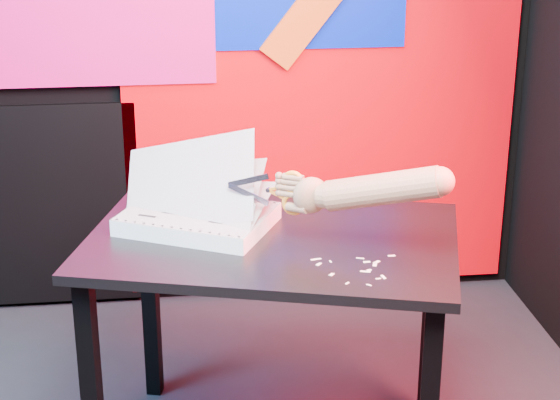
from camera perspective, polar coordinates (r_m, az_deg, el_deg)
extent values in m
cube|color=#CF0009|center=(3.80, 2.55, 5.95)|extent=(1.60, 0.02, 1.60)
cube|color=black|center=(2.76, -11.41, -11.45)|extent=(0.06, 0.06, 0.72)
cube|color=black|center=(3.25, -7.89, -6.08)|extent=(0.06, 0.06, 0.72)
cube|color=black|center=(3.13, 9.11, -7.27)|extent=(0.06, 0.06, 0.72)
cube|color=black|center=(2.73, -0.47, -2.53)|extent=(1.22, 0.97, 0.03)
cube|color=white|center=(2.79, -5.04, -1.17)|extent=(0.51, 0.46, 0.05)
cube|color=white|center=(2.78, -5.06, -0.68)|extent=(0.51, 0.46, 0.00)
cube|color=white|center=(2.78, -5.06, -0.59)|extent=(0.49, 0.45, 0.13)
cube|color=white|center=(2.79, -5.29, -0.03)|extent=(0.45, 0.41, 0.22)
cube|color=white|center=(2.79, -5.54, 0.98)|extent=(0.40, 0.36, 0.31)
cylinder|color=black|center=(2.75, -9.92, -1.17)|extent=(0.01, 0.01, 0.00)
cylinder|color=black|center=(2.74, -9.38, -1.25)|extent=(0.01, 0.01, 0.00)
cylinder|color=black|center=(2.72, -8.84, -1.33)|extent=(0.01, 0.01, 0.00)
cylinder|color=black|center=(2.71, -8.29, -1.41)|extent=(0.01, 0.01, 0.00)
cylinder|color=black|center=(2.70, -7.74, -1.49)|extent=(0.01, 0.01, 0.00)
cylinder|color=black|center=(2.68, -7.18, -1.57)|extent=(0.01, 0.01, 0.00)
cylinder|color=black|center=(2.67, -6.61, -1.66)|extent=(0.01, 0.01, 0.00)
cylinder|color=black|center=(2.66, -6.05, -1.74)|extent=(0.01, 0.01, 0.00)
cylinder|color=black|center=(2.65, -5.47, -1.82)|extent=(0.01, 0.01, 0.00)
cylinder|color=black|center=(2.64, -4.89, -1.91)|extent=(0.01, 0.01, 0.00)
cylinder|color=black|center=(2.62, -4.31, -1.99)|extent=(0.01, 0.01, 0.00)
cylinder|color=black|center=(2.61, -3.72, -2.08)|extent=(0.01, 0.01, 0.00)
cylinder|color=black|center=(2.60, -3.12, -2.16)|extent=(0.01, 0.01, 0.00)
cylinder|color=black|center=(2.59, -2.52, -2.25)|extent=(0.01, 0.01, 0.00)
cylinder|color=black|center=(2.98, -7.26, 0.71)|extent=(0.01, 0.01, 0.00)
cylinder|color=black|center=(2.97, -6.75, 0.65)|extent=(0.01, 0.01, 0.00)
cylinder|color=black|center=(2.96, -6.24, 0.58)|extent=(0.01, 0.01, 0.00)
cylinder|color=black|center=(2.95, -5.72, 0.52)|extent=(0.01, 0.01, 0.00)
cylinder|color=black|center=(2.93, -5.20, 0.45)|extent=(0.01, 0.01, 0.00)
cylinder|color=black|center=(2.92, -4.68, 0.39)|extent=(0.01, 0.01, 0.00)
cylinder|color=black|center=(2.91, -4.15, 0.32)|extent=(0.01, 0.01, 0.00)
cylinder|color=black|center=(2.90, -3.62, 0.25)|extent=(0.01, 0.01, 0.00)
cylinder|color=black|center=(2.89, -3.09, 0.18)|extent=(0.01, 0.01, 0.00)
cylinder|color=black|center=(2.88, -2.55, 0.11)|extent=(0.01, 0.01, 0.00)
cylinder|color=black|center=(2.87, -2.00, 0.04)|extent=(0.01, 0.01, 0.00)
cylinder|color=black|center=(2.86, -1.45, -0.03)|extent=(0.01, 0.01, 0.00)
cylinder|color=black|center=(2.85, -0.90, -0.10)|extent=(0.01, 0.01, 0.00)
cylinder|color=black|center=(2.84, -0.35, -0.17)|extent=(0.01, 0.01, 0.00)
cube|color=black|center=(2.87, -6.40, -0.04)|extent=(0.07, 0.04, 0.00)
cube|color=black|center=(2.80, -4.37, -0.48)|extent=(0.05, 0.03, 0.00)
cube|color=black|center=(2.76, -6.27, -0.85)|extent=(0.09, 0.05, 0.00)
cube|color=black|center=(2.69, -3.94, -1.36)|extent=(0.04, 0.03, 0.00)
cube|color=black|center=(2.76, -8.10, -0.96)|extent=(0.05, 0.03, 0.00)
cube|color=#B3B6D8|center=(2.67, -1.95, 1.19)|extent=(0.12, 0.06, 0.06)
cube|color=#B3B6D8|center=(2.69, -1.94, 0.36)|extent=(0.12, 0.06, 0.06)
cylinder|color=#B3B6D8|center=(2.66, -0.72, 0.62)|extent=(0.02, 0.02, 0.01)
cube|color=orange|center=(2.65, -0.26, 0.39)|extent=(0.05, 0.03, 0.02)
cube|color=orange|center=(2.65, -0.26, 0.73)|extent=(0.05, 0.03, 0.02)
torus|color=orange|center=(2.62, 0.81, 1.09)|extent=(0.07, 0.04, 0.07)
torus|color=orange|center=(2.64, 0.80, -0.24)|extent=(0.07, 0.04, 0.07)
ellipsoid|color=#A1754E|center=(2.62, 1.90, 0.28)|extent=(0.10, 0.06, 0.11)
cylinder|color=#A1754E|center=(2.63, 0.81, 0.34)|extent=(0.08, 0.05, 0.02)
cylinder|color=#A1754E|center=(2.63, 0.81, 0.73)|extent=(0.07, 0.05, 0.02)
cylinder|color=#A1754E|center=(2.62, 0.81, 1.08)|extent=(0.07, 0.05, 0.02)
cylinder|color=#A1754E|center=(2.62, 0.81, 1.38)|extent=(0.06, 0.05, 0.02)
cylinder|color=#A1754E|center=(2.63, 1.03, -0.49)|extent=(0.07, 0.06, 0.03)
cylinder|color=#A1754E|center=(2.60, 2.96, 0.23)|extent=(0.09, 0.09, 0.07)
cylinder|color=#A1754E|center=(2.55, 6.27, 0.67)|extent=(0.33, 0.23, 0.17)
sphere|color=#A1754E|center=(2.50, 9.71, 1.12)|extent=(0.08, 0.08, 0.08)
cube|color=beige|center=(2.52, 5.46, -4.27)|extent=(0.02, 0.01, 0.00)
cube|color=beige|center=(2.48, 6.32, -4.69)|extent=(0.01, 0.02, 0.00)
cube|color=beige|center=(2.61, 6.82, -3.39)|extent=(0.02, 0.01, 0.00)
cube|color=beige|center=(2.44, 5.45, -5.18)|extent=(0.01, 0.01, 0.00)
cube|color=beige|center=(2.44, 4.13, -5.08)|extent=(0.01, 0.01, 0.00)
cube|color=beige|center=(2.57, 5.91, -3.79)|extent=(0.02, 0.02, 0.00)
cube|color=beige|center=(2.55, 5.80, -3.94)|extent=(0.02, 0.02, 0.00)
cube|color=beige|center=(2.59, 4.91, -3.55)|extent=(0.02, 0.01, 0.00)
cube|color=beige|center=(2.49, 3.17, -4.56)|extent=(0.02, 0.02, 0.00)
cube|color=beige|center=(2.54, 2.38, -3.93)|extent=(0.02, 0.02, 0.00)
cube|color=beige|center=(2.57, 2.21, -3.63)|extent=(0.03, 0.01, 0.00)
cube|color=beige|center=(2.47, 6.02, -4.79)|extent=(0.01, 0.01, 0.00)
cube|color=beige|center=(2.57, 5.31, -3.78)|extent=(0.02, 0.01, 0.00)
cube|color=beige|center=(2.51, 5.22, -4.36)|extent=(0.03, 0.01, 0.00)
cube|color=beige|center=(2.56, 3.09, -3.76)|extent=(0.01, 0.01, 0.00)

